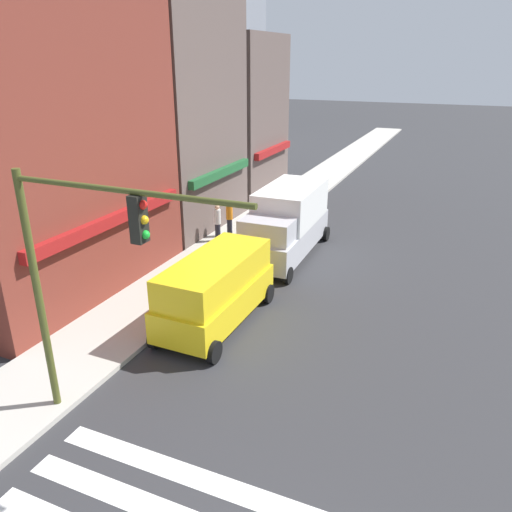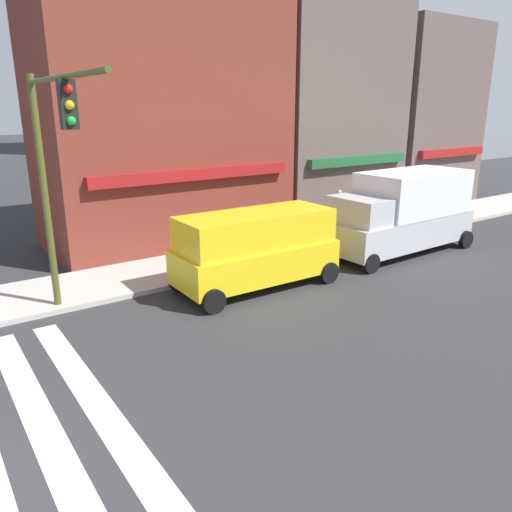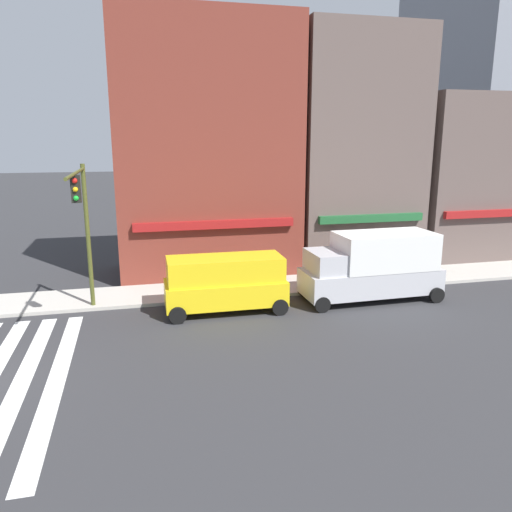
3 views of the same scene
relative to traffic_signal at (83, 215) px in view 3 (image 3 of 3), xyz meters
name	(u,v)px [view 3 (image 3 of 3)]	position (x,y,z in m)	size (l,w,h in m)	color
sidewalk_left	(8,305)	(-3.62, 2.44, -4.17)	(120.00, 3.00, 0.15)	#B2ADA3
storefront_row	(316,157)	(11.82, 6.43, 1.87)	(23.01, 5.30, 13.07)	maroon
traffic_signal	(83,215)	(0.00, 0.00, 0.00)	(0.32, 5.58, 6.12)	#474C1E
van_yellow	(225,282)	(5.46, -0.36, -2.96)	(5.03, 2.22, 2.34)	yellow
box_truck_silver	(373,265)	(12.14, -0.36, -2.66)	(6.25, 2.42, 3.04)	#B7B7BC
pedestrian_white_shirt	(343,259)	(12.25, 3.12, -3.17)	(0.32, 0.32, 1.77)	#23232D
pedestrian_orange_vest	(361,258)	(13.13, 2.93, -3.17)	(0.32, 0.32, 1.77)	#23232D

